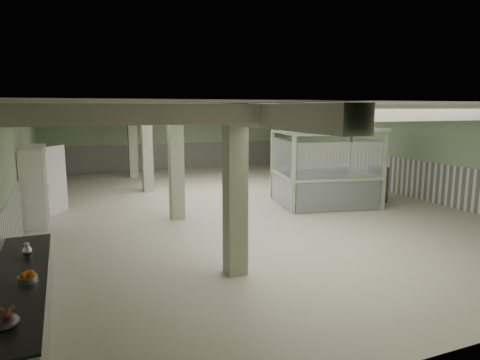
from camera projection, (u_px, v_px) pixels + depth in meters
name	position (u px, v px, depth m)	size (l,w,h in m)	color
floor	(238.00, 205.00, 15.62)	(20.00, 20.00, 0.00)	beige
ceiling	(237.00, 106.00, 15.02)	(14.00, 20.00, 0.02)	beige
wall_back	(172.00, 138.00, 24.43)	(14.00, 0.02, 3.60)	#98AF8C
wall_left	(19.00, 167.00, 12.68)	(0.02, 20.00, 3.60)	#98AF8C
wall_right	(391.00, 149.00, 17.97)	(0.02, 20.00, 3.60)	#98AF8C
wainscot_left	(23.00, 201.00, 12.86)	(0.05, 19.90, 1.50)	white
wainscot_right	(390.00, 174.00, 18.13)	(0.05, 19.90, 1.50)	white
wainscot_back	(172.00, 157.00, 24.58)	(13.90, 0.05, 1.50)	white
girder	(168.00, 112.00, 14.12)	(0.45, 19.90, 0.40)	white
beam_a	(384.00, 113.00, 8.22)	(13.90, 0.35, 0.32)	white
beam_b	(314.00, 112.00, 10.50)	(13.90, 0.35, 0.32)	white
beam_c	(269.00, 111.00, 12.78)	(13.90, 0.35, 0.32)	white
beam_d	(237.00, 111.00, 15.05)	(13.90, 0.35, 0.32)	white
beam_e	(214.00, 110.00, 17.33)	(13.90, 0.35, 0.32)	white
beam_f	(196.00, 110.00, 19.61)	(13.90, 0.35, 0.32)	white
beam_g	(182.00, 110.00, 21.89)	(13.90, 0.35, 0.32)	white
column_a	(235.00, 191.00, 8.91)	(0.42, 0.42, 3.60)	#99AA89
column_b	(176.00, 163.00, 13.47)	(0.42, 0.42, 3.60)	#99AA89
column_c	(147.00, 149.00, 18.02)	(0.42, 0.42, 3.60)	#99AA89
column_d	(132.00, 142.00, 21.67)	(0.42, 0.42, 3.60)	#99AA89
pendant_front	(331.00, 127.00, 10.75)	(0.44, 0.44, 0.22)	#2E3D2F
pendant_mid	(245.00, 121.00, 15.76)	(0.44, 0.44, 0.22)	#2E3D2F
pendant_back	(204.00, 118.00, 20.31)	(0.44, 0.44, 0.22)	#2E3D2F
prep_counter	(20.00, 305.00, 6.70)	(0.84, 4.81, 0.91)	silver
pitcher_near	(27.00, 250.00, 7.58)	(0.17, 0.20, 0.25)	silver
veg_colander	(0.00, 319.00, 5.17)	(0.43, 0.43, 0.20)	#3A3A3E
orange_bowl	(28.00, 280.00, 6.46)	(0.28, 0.28, 0.10)	#B2B2B7
walkin_cooler	(36.00, 182.00, 13.39)	(1.13, 2.67, 2.45)	white
guard_booth	(325.00, 153.00, 15.64)	(4.04, 3.62, 2.83)	#93AF8C
filing_cabinet	(378.00, 185.00, 16.06)	(0.43, 0.62, 1.35)	#565A4B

